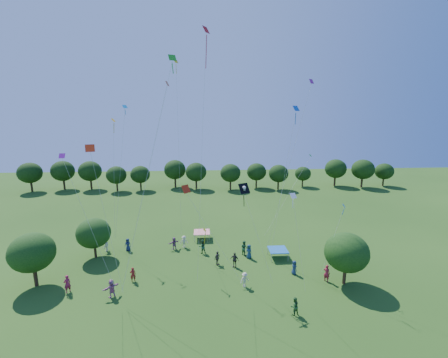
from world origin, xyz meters
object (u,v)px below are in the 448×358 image
near_tree_west (32,252)px  tent_red_stripe (202,232)px  near_tree_east (347,252)px  tent_blue (278,250)px  red_high_kite (205,76)px  pirate_kite (245,190)px  near_tree_north (94,233)px

near_tree_west → tent_red_stripe: (16.75, 10.59, -2.57)m
near_tree_east → tent_blue: near_tree_east is taller
tent_blue → red_high_kite: red_high_kite is taller
near_tree_west → tent_blue: near_tree_west is taller
near_tree_east → tent_blue: (-5.41, 6.12, -2.42)m
tent_blue → tent_red_stripe: bearing=145.7°
near_tree_west → near_tree_east: size_ratio=1.02×
near_tree_west → tent_blue: bearing=9.4°
red_high_kite → pirate_kite: bearing=-32.0°
near_tree_west → near_tree_north: (3.82, 6.00, -0.49)m
near_tree_west → near_tree_north: size_ratio=1.13×
near_tree_west → pirate_kite: size_ratio=0.60×
near_tree_west → pirate_kite: pirate_kite is taller
near_tree_north → near_tree_east: near_tree_east is taller
pirate_kite → red_high_kite: (-3.69, 2.31, 10.64)m
near_tree_north → tent_blue: bearing=-4.4°
near_tree_north → tent_red_stripe: bearing=19.6°
near_tree_north → pirate_kite: size_ratio=0.53×
near_tree_west → tent_red_stripe: bearing=32.3°
near_tree_west → near_tree_north: 7.13m
near_tree_west → near_tree_east: bearing=-3.3°
near_tree_east → red_high_kite: 22.32m
near_tree_west → red_high_kite: red_high_kite is taller
tent_red_stripe → tent_blue: same height
tent_red_stripe → red_high_kite: (0.60, -9.48, 19.54)m
tent_blue → pirate_kite: bearing=-131.8°
near_tree_east → pirate_kite: (-10.33, 0.61, 6.48)m
near_tree_west → red_high_kite: size_ratio=0.23×
near_tree_west → pirate_kite: (21.04, -1.20, 6.32)m
near_tree_north → tent_red_stripe: 13.88m
near_tree_west → near_tree_east: 31.42m
pirate_kite → tent_red_stripe: bearing=110.0°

